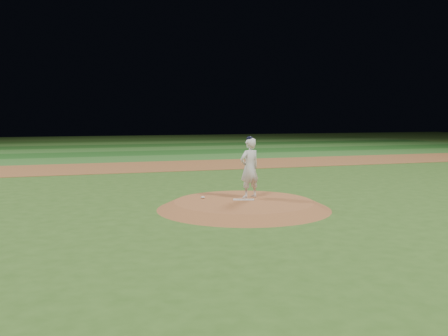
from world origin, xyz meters
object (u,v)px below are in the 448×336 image
(rosin_bag, at_px, (203,197))
(pitching_rubber, at_px, (244,200))
(pitcher_on_mound, at_px, (249,168))
(pitchers_mound, at_px, (244,205))

(rosin_bag, bearing_deg, pitching_rubber, -31.73)
(rosin_bag, bearing_deg, pitcher_on_mound, -12.33)
(pitchers_mound, distance_m, rosin_bag, 1.40)
(pitching_rubber, distance_m, rosin_bag, 1.36)
(pitching_rubber, bearing_deg, pitchers_mound, -89.06)
(rosin_bag, distance_m, pitcher_on_mound, 1.81)
(pitcher_on_mound, bearing_deg, pitchers_mound, -127.13)
(pitching_rubber, relative_size, rosin_bag, 4.97)
(pitching_rubber, bearing_deg, pitcher_on_mound, 67.29)
(pitchers_mound, height_order, pitcher_on_mound, pitcher_on_mound)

